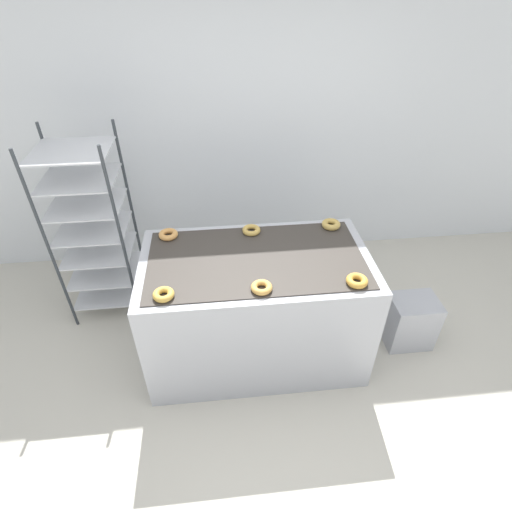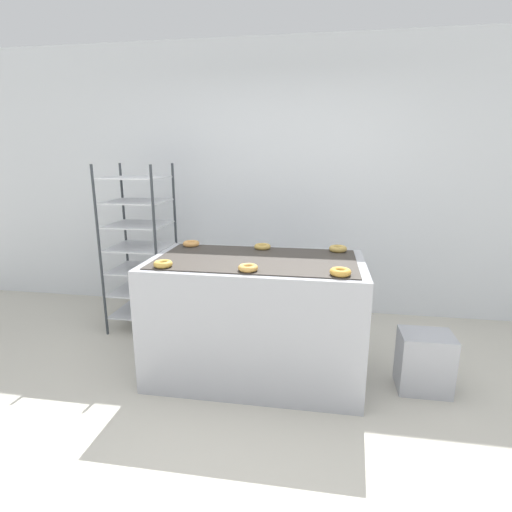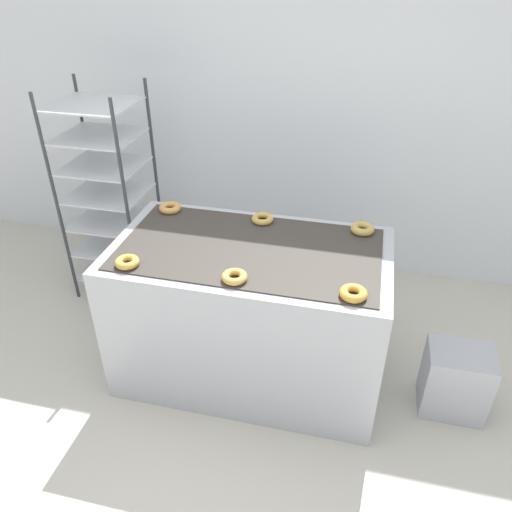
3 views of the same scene
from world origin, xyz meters
TOP-DOWN VIEW (x-y plane):
  - ground_plane at (0.00, 0.00)m, footprint 14.00×14.00m
  - wall_back at (0.00, 2.12)m, footprint 8.00×0.05m
  - fryer_machine at (0.00, 0.70)m, footprint 1.59×0.89m
  - baking_rack_cart at (-1.25, 1.39)m, footprint 0.57×0.53m
  - glaze_bin at (1.25, 0.66)m, footprint 0.37×0.29m
  - donut_near_left at (-0.59, 0.37)m, footprint 0.13×0.13m
  - donut_near_center at (-0.00, 0.37)m, footprint 0.13×0.13m
  - donut_near_right at (0.60, 0.37)m, footprint 0.14×0.14m
  - donut_far_left at (-0.61, 1.02)m, footprint 0.14×0.14m
  - donut_far_center at (-0.00, 1.02)m, footprint 0.14×0.14m
  - donut_far_right at (0.61, 1.03)m, footprint 0.14×0.14m

SIDE VIEW (x-z plane):
  - ground_plane at x=0.00m, z-range 0.00..0.00m
  - glaze_bin at x=1.25m, z-range 0.00..0.44m
  - fryer_machine at x=0.00m, z-range 0.00..0.93m
  - baking_rack_cart at x=-1.25m, z-range 0.01..1.61m
  - donut_far_center at x=0.00m, z-range 0.93..0.97m
  - donut_near_center at x=0.00m, z-range 0.93..0.97m
  - donut_near_left at x=-0.59m, z-range 0.93..0.97m
  - donut_far_left at x=-0.61m, z-range 0.93..0.97m
  - donut_near_right at x=0.60m, z-range 0.93..0.97m
  - donut_far_right at x=0.61m, z-range 0.93..0.97m
  - wall_back at x=0.00m, z-range 0.00..2.80m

